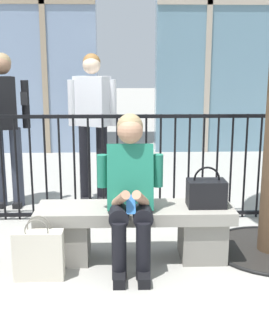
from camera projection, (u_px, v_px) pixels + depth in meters
ground_plane at (135, 258)px, 3.70m from camera, size 60.00×60.00×0.00m
stone_bench at (135, 227)px, 3.64m from camera, size 1.60×0.44×0.45m
seated_person_with_phone at (130, 187)px, 3.42m from camera, size 0.52×0.66×1.21m
handbag_on_bench at (206, 193)px, 3.58m from camera, size 0.31×0.20×0.33m
shopping_bag at (39, 254)px, 3.29m from camera, size 0.37×0.13×0.48m
bystander_at_railing at (5, 119)px, 4.87m from camera, size 0.55×0.43×1.71m
bystander_further_back at (93, 117)px, 5.06m from camera, size 0.55×0.37×1.71m
plaza_railing at (132, 167)px, 4.54m from camera, size 7.09×0.04×1.10m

